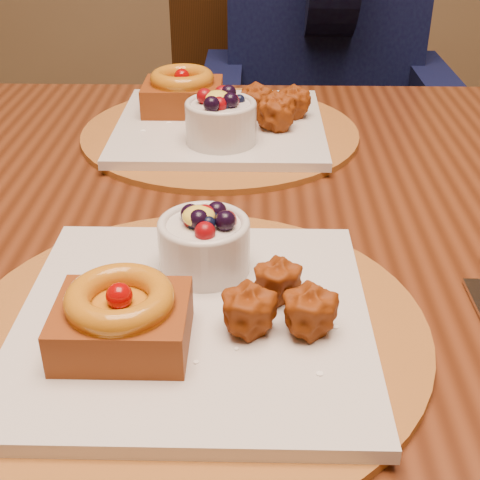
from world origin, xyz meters
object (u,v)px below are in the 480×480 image
diner (325,13)px  place_setting_far (218,119)px  chair_far (275,112)px  dining_table (212,267)px  place_setting_near (192,309)px

diner → place_setting_far: bearing=-96.1°
chair_far → diner: bearing=-64.3°
chair_far → diner: size_ratio=1.32×
dining_table → chair_far: size_ratio=1.59×
diner → place_setting_near: bearing=-87.1°
dining_table → diner: bearing=75.7°
dining_table → place_setting_near: place_setting_near is taller
place_setting_far → diner: diner is taller
place_setting_near → chair_far: 1.12m
place_setting_near → diner: (0.19, 0.94, 0.04)m
place_setting_far → diner: 0.54m
place_setting_near → diner: bearing=78.8°
dining_table → chair_far: chair_far is taller
chair_far → dining_table: bearing=-100.7°
chair_far → diner: diner is taller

